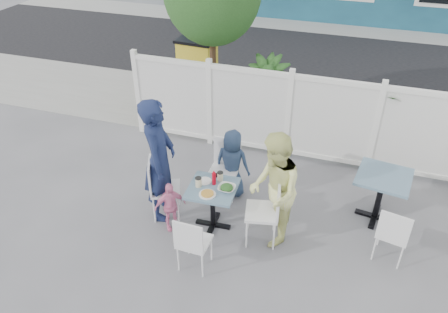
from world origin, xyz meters
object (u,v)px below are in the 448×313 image
(spare_table, at_px, (382,186))
(boy, at_px, (232,164))
(chair_near, at_px, (192,241))
(toddler, at_px, (170,206))
(utility_cabinet, at_px, (198,73))
(woman, at_px, (274,190))
(man, at_px, (159,160))
(chair_left, at_px, (159,184))
(chair_back, at_px, (225,164))
(chair_right, at_px, (268,207))
(main_table, at_px, (213,196))

(spare_table, distance_m, boy, 2.23)
(chair_near, height_order, toddler, chair_near)
(utility_cabinet, relative_size, woman, 0.83)
(spare_table, height_order, man, man)
(toddler, bearing_deg, chair_left, 96.62)
(man, bearing_deg, chair_back, -58.06)
(chair_right, bearing_deg, toddler, 86.28)
(spare_table, height_order, boy, boy)
(toddler, bearing_deg, utility_cabinet, 64.09)
(spare_table, bearing_deg, chair_right, -146.40)
(boy, bearing_deg, main_table, 90.76)
(spare_table, xyz_separation_m, chair_back, (-2.33, -0.12, -0.04))
(chair_left, bearing_deg, chair_near, 21.54)
(spare_table, bearing_deg, utility_cabinet, 144.03)
(toddler, bearing_deg, chair_right, -33.35)
(utility_cabinet, height_order, woman, woman)
(toddler, bearing_deg, spare_table, -19.24)
(main_table, bearing_deg, chair_back, 95.63)
(spare_table, relative_size, woman, 0.50)
(spare_table, bearing_deg, woman, -147.30)
(utility_cabinet, relative_size, spare_table, 1.66)
(boy, bearing_deg, chair_right, 134.91)
(main_table, bearing_deg, utility_cabinet, 114.01)
(spare_table, xyz_separation_m, woman, (-1.40, -0.90, 0.23))
(utility_cabinet, distance_m, woman, 4.54)
(chair_left, height_order, boy, boy)
(main_table, height_order, chair_left, chair_left)
(woman, relative_size, toddler, 2.12)
(chair_right, bearing_deg, chair_near, 125.30)
(spare_table, relative_size, chair_right, 0.82)
(spare_table, bearing_deg, chair_left, -163.34)
(spare_table, distance_m, man, 3.21)
(man, height_order, boy, man)
(utility_cabinet, distance_m, chair_back, 3.39)
(chair_left, height_order, man, man)
(spare_table, height_order, chair_near, chair_near)
(utility_cabinet, distance_m, spare_table, 4.87)
(main_table, distance_m, chair_left, 0.83)
(chair_left, distance_m, chair_right, 1.64)
(chair_left, distance_m, boy, 1.19)
(chair_near, bearing_deg, chair_back, 95.42)
(chair_back, distance_m, man, 1.13)
(chair_back, bearing_deg, main_table, 94.18)
(utility_cabinet, relative_size, main_table, 1.97)
(chair_left, relative_size, man, 0.50)
(man, xyz_separation_m, woman, (1.67, -0.03, -0.12))
(chair_near, bearing_deg, utility_cabinet, 111.86)
(chair_back, distance_m, toddler, 1.16)
(woman, bearing_deg, chair_back, -147.96)
(utility_cabinet, height_order, main_table, utility_cabinet)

